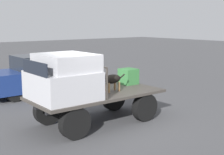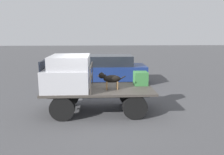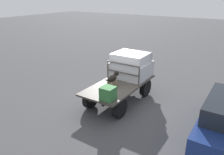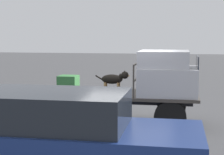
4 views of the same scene
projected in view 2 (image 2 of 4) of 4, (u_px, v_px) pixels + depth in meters
ground_plane at (99, 112)px, 8.08m from camera, size 80.00×80.00×0.00m
flatbed_truck at (99, 95)px, 7.95m from camera, size 3.91×1.81×0.89m
truck_cab at (68, 73)px, 7.73m from camera, size 1.57×1.69×1.20m
truck_headboard at (91, 73)px, 7.77m from camera, size 0.04×1.69×0.87m
dog at (110, 79)px, 7.74m from camera, size 1.01×0.27×0.64m
cargo_crate at (141, 78)px, 8.37m from camera, size 0.51×0.51×0.51m
parked_sedan at (107, 69)px, 12.42m from camera, size 4.45×1.72×1.60m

